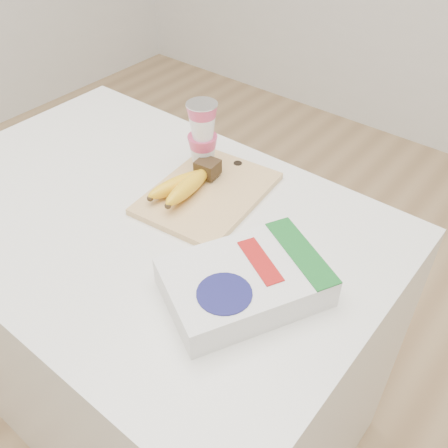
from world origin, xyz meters
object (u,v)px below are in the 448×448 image
table (156,328)px  yogurt_stack (203,134)px  cutting_board (208,193)px  bananas (187,183)px  cereal_box (245,282)px

table → yogurt_stack: 0.53m
cutting_board → yogurt_stack: 0.13m
table → yogurt_stack: yogurt_stack is taller
cutting_board → yogurt_stack: size_ratio=1.83×
table → cutting_board: size_ratio=3.57×
yogurt_stack → cutting_board: bearing=-43.5°
bananas → table: bearing=-112.1°
cutting_board → cereal_box: bearing=-43.4°
bananas → yogurt_stack: bearing=109.7°
table → yogurt_stack: bearing=87.3°
table → cereal_box: size_ratio=3.25×
table → bananas: 0.45m
bananas → yogurt_stack: 0.12m
table → cutting_board: 0.43m
cutting_board → bananas: size_ratio=1.57×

